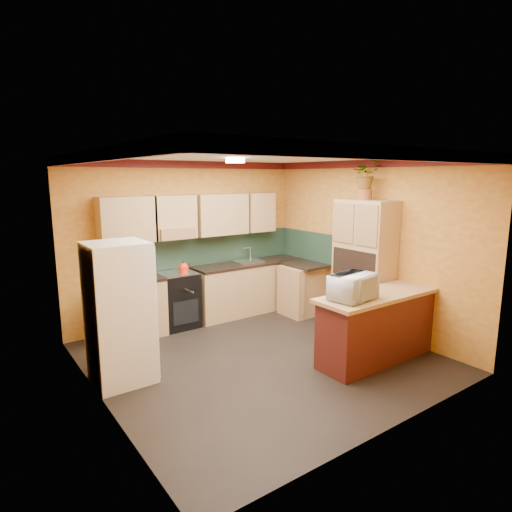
{
  "coord_description": "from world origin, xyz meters",
  "views": [
    {
      "loc": [
        -3.25,
        -4.44,
        2.44
      ],
      "look_at": [
        0.24,
        0.45,
        1.32
      ],
      "focal_mm": 30.0,
      "sensor_mm": 36.0,
      "label": 1
    }
  ],
  "objects_px": {
    "breakfast_bar": "(378,328)",
    "stove": "(178,300)",
    "base_cabinets_back": "(211,295)",
    "fridge": "(119,313)",
    "pantry": "(364,268)",
    "microwave": "(353,287)"
  },
  "relations": [
    {
      "from": "breakfast_bar",
      "to": "stove",
      "type": "bearing_deg",
      "value": 120.58
    },
    {
      "from": "base_cabinets_back",
      "to": "stove",
      "type": "relative_size",
      "value": 4.01
    },
    {
      "from": "fridge",
      "to": "stove",
      "type": "bearing_deg",
      "value": 44.46
    },
    {
      "from": "pantry",
      "to": "breakfast_bar",
      "type": "height_order",
      "value": "pantry"
    },
    {
      "from": "stove",
      "to": "pantry",
      "type": "relative_size",
      "value": 0.43
    },
    {
      "from": "base_cabinets_back",
      "to": "stove",
      "type": "distance_m",
      "value": 0.63
    },
    {
      "from": "fridge",
      "to": "pantry",
      "type": "relative_size",
      "value": 0.81
    },
    {
      "from": "breakfast_bar",
      "to": "fridge",
      "type": "bearing_deg",
      "value": 154.99
    },
    {
      "from": "base_cabinets_back",
      "to": "pantry",
      "type": "height_order",
      "value": "pantry"
    },
    {
      "from": "base_cabinets_back",
      "to": "pantry",
      "type": "bearing_deg",
      "value": -50.89
    },
    {
      "from": "base_cabinets_back",
      "to": "pantry",
      "type": "relative_size",
      "value": 1.74
    },
    {
      "from": "stove",
      "to": "base_cabinets_back",
      "type": "bearing_deg",
      "value": 0.0
    },
    {
      "from": "fridge",
      "to": "microwave",
      "type": "height_order",
      "value": "fridge"
    },
    {
      "from": "base_cabinets_back",
      "to": "microwave",
      "type": "distance_m",
      "value": 2.87
    },
    {
      "from": "pantry",
      "to": "microwave",
      "type": "height_order",
      "value": "pantry"
    },
    {
      "from": "stove",
      "to": "pantry",
      "type": "height_order",
      "value": "pantry"
    },
    {
      "from": "stove",
      "to": "microwave",
      "type": "relative_size",
      "value": 1.56
    },
    {
      "from": "microwave",
      "to": "stove",
      "type": "bearing_deg",
      "value": 103.3
    },
    {
      "from": "microwave",
      "to": "base_cabinets_back",
      "type": "bearing_deg",
      "value": 91.31
    },
    {
      "from": "stove",
      "to": "breakfast_bar",
      "type": "relative_size",
      "value": 0.51
    },
    {
      "from": "base_cabinets_back",
      "to": "microwave",
      "type": "relative_size",
      "value": 6.25
    },
    {
      "from": "base_cabinets_back",
      "to": "pantry",
      "type": "distance_m",
      "value": 2.61
    }
  ]
}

